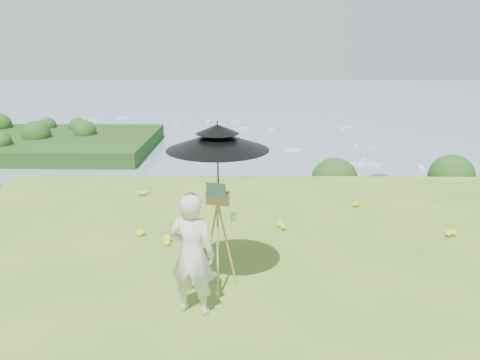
# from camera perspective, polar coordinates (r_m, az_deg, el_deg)

# --- Properties ---
(ground) EXTENTS (14.00, 14.00, 0.00)m
(ground) POSITION_cam_1_polar(r_m,az_deg,el_deg) (5.74, 12.89, -19.43)
(ground) COLOR #3C6C1F
(ground) RESTS_ON ground
(shoreline_tier) EXTENTS (170.00, 28.00, 8.00)m
(shoreline_tier) POSITION_cam_1_polar(r_m,az_deg,el_deg) (88.74, 1.67, -9.61)
(shoreline_tier) COLOR gray
(shoreline_tier) RESTS_ON bay_water
(bay_water) EXTENTS (700.00, 700.00, 0.00)m
(bay_water) POSITION_cam_1_polar(r_m,az_deg,el_deg) (247.37, 1.28, 8.03)
(bay_water) COLOR slate
(bay_water) RESTS_ON ground
(peninsula) EXTENTS (90.00, 60.00, 12.00)m
(peninsula) POSITION_cam_1_polar(r_m,az_deg,el_deg) (178.75, -23.50, 4.90)
(peninsula) COLOR #16330E
(peninsula) RESTS_ON bay_water
(slope_trees) EXTENTS (110.00, 50.00, 6.00)m
(slope_trees) POSITION_cam_1_polar(r_m,az_deg,el_deg) (43.59, 2.43, -8.19)
(slope_trees) COLOR #1F4414
(slope_trees) RESTS_ON forest_slope
(harbor_town) EXTENTS (110.00, 22.00, 5.00)m
(harbor_town) POSITION_cam_1_polar(r_m,az_deg,el_deg) (86.05, 1.70, -5.73)
(harbor_town) COLOR silver
(harbor_town) RESTS_ON shoreline_tier
(moored_boats) EXTENTS (140.00, 140.00, 0.70)m
(moored_boats) POSITION_cam_1_polar(r_m,az_deg,el_deg) (169.99, -2.85, 4.13)
(moored_boats) COLOR silver
(moored_boats) RESTS_ON bay_water
(wildflowers) EXTENTS (10.00, 10.50, 0.12)m
(wildflowers) POSITION_cam_1_polar(r_m,az_deg,el_deg) (5.91, 12.43, -17.55)
(wildflowers) COLOR yellow
(wildflowers) RESTS_ON ground
(painter) EXTENTS (0.66, 0.51, 1.61)m
(painter) POSITION_cam_1_polar(r_m,az_deg,el_deg) (5.88, -5.86, -9.03)
(painter) COLOR beige
(painter) RESTS_ON ground
(field_easel) EXTENTS (0.73, 0.73, 1.58)m
(field_easel) POSITION_cam_1_polar(r_m,az_deg,el_deg) (6.35, -2.68, -7.08)
(field_easel) COLOR #AD8D48
(field_easel) RESTS_ON ground
(sun_umbrella) EXTENTS (1.67, 1.67, 1.08)m
(sun_umbrella) POSITION_cam_1_polar(r_m,az_deg,el_deg) (6.03, -2.71, 2.19)
(sun_umbrella) COLOR black
(sun_umbrella) RESTS_ON field_easel
(painter_cap) EXTENTS (0.24, 0.27, 0.10)m
(painter_cap) POSITION_cam_1_polar(r_m,az_deg,el_deg) (5.60, -6.08, -2.01)
(painter_cap) COLOR #CC707E
(painter_cap) RESTS_ON painter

